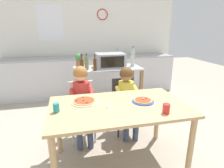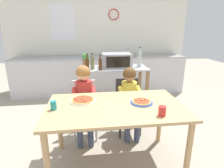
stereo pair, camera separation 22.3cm
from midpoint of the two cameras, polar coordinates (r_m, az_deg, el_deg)
ground_plane at (r=3.36m, az=-5.37°, el=-10.55°), size 11.56×11.56×0.00m
back_wall_tiled at (r=4.77m, az=-9.06°, el=14.49°), size 4.45×0.14×2.70m
kitchen_counter at (r=4.49m, az=-8.04°, el=2.65°), size 4.01×0.60×1.09m
kitchen_island_cart at (r=3.30m, az=-3.26°, el=0.12°), size 1.16×0.54×0.89m
toaster_oven at (r=3.23m, az=-2.53°, el=7.31°), size 0.50×0.36×0.24m
bottle_clear_vinegar at (r=2.98m, az=-11.44°, el=5.83°), size 0.06×0.06×0.27m
bottle_dark_olive_oil at (r=3.30m, az=4.45°, el=7.97°), size 0.07×0.07×0.35m
bottle_squat_spirits at (r=3.07m, az=-9.93°, el=6.31°), size 0.06×0.06×0.26m
bottle_tall_green_wine at (r=2.99m, az=-7.42°, el=5.99°), size 0.05×0.05×0.26m
potted_herb_plant at (r=3.21m, az=-12.14°, el=7.17°), size 0.13×0.13×0.25m
dining_table at (r=2.05m, az=-1.19°, el=-9.04°), size 1.47×0.87×0.75m
dining_chair_left at (r=2.72m, az=-11.62°, el=-6.64°), size 0.36×0.36×0.81m
dining_chair_right at (r=2.83m, az=1.59°, el=-5.30°), size 0.36×0.36×0.81m
child_in_red_shirt at (r=2.53m, az=-11.79°, el=-3.52°), size 0.32×0.42×1.05m
child_in_yellow_shirt at (r=2.65m, az=2.30°, el=-2.85°), size 0.32×0.42×1.00m
pizza_plate_white at (r=2.12m, az=-11.53°, el=-5.30°), size 0.29×0.29×0.03m
pizza_plate_blue_rimmed at (r=2.10m, az=6.54°, el=-5.20°), size 0.25×0.25×0.03m
drinking_cup_teal at (r=1.95m, az=-20.01°, el=-6.95°), size 0.06×0.06×0.09m
drinking_cup_red at (r=1.86m, az=13.09°, el=-7.46°), size 0.07×0.07×0.10m
serving_spoon at (r=1.99m, az=-4.48°, el=-6.68°), size 0.07×0.13×0.01m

